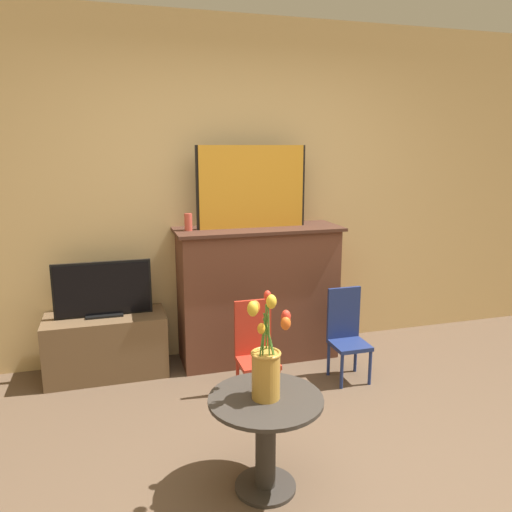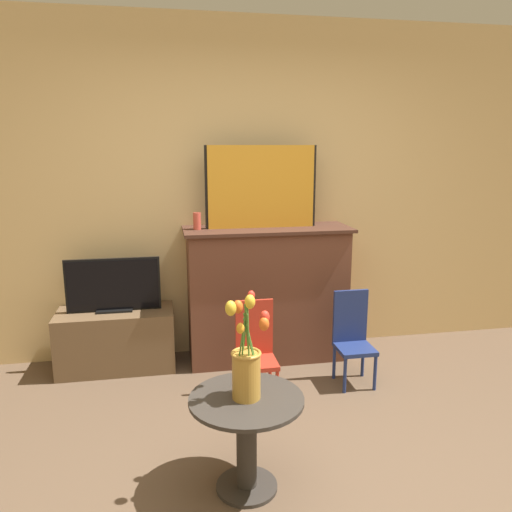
{
  "view_description": "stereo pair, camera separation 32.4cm",
  "coord_description": "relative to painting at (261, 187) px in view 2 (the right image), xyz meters",
  "views": [
    {
      "loc": [
        -0.94,
        -1.85,
        1.71
      ],
      "look_at": [
        -0.05,
        1.19,
        1.01
      ],
      "focal_mm": 35.0,
      "sensor_mm": 36.0,
      "label": 1
    },
    {
      "loc": [
        -0.63,
        -1.92,
        1.71
      ],
      "look_at": [
        -0.05,
        1.19,
        1.01
      ],
      "focal_mm": 35.0,
      "sensor_mm": 36.0,
      "label": 2
    }
  ],
  "objects": [
    {
      "name": "fireplace_mantel",
      "position": [
        0.05,
        -0.01,
        -0.85
      ],
      "size": [
        1.32,
        0.48,
        1.09
      ],
      "color": "brown",
      "rests_on": "ground"
    },
    {
      "name": "mantel_candle",
      "position": [
        -0.5,
        -0.01,
        -0.25
      ],
      "size": [
        0.06,
        0.06,
        0.13
      ],
      "color": "#CC4C3D",
      "rests_on": "fireplace_mantel"
    },
    {
      "name": "chair_red",
      "position": [
        -0.16,
        -0.66,
        -1.04
      ],
      "size": [
        0.26,
        0.26,
        0.68
      ],
      "color": "#B22D1E",
      "rests_on": "ground"
    },
    {
      "name": "painting",
      "position": [
        0.0,
        0.0,
        0.0
      ],
      "size": [
        0.87,
        0.03,
        0.63
      ],
      "color": "black",
      "rests_on": "fireplace_mantel"
    },
    {
      "name": "tv_monitor",
      "position": [
        -1.15,
        -0.0,
        -0.73
      ],
      "size": [
        0.71,
        0.12,
        0.41
      ],
      "color": "black",
      "rests_on": "tv_stand"
    },
    {
      "name": "vase_tulips",
      "position": [
        -0.39,
        -1.6,
        -0.72
      ],
      "size": [
        0.21,
        0.24,
        0.54
      ],
      "color": "#B78433",
      "rests_on": "side_table"
    },
    {
      "name": "chair_blue",
      "position": [
        0.57,
        -0.56,
        -1.04
      ],
      "size": [
        0.26,
        0.26,
        0.68
      ],
      "color": "navy",
      "rests_on": "ground"
    },
    {
      "name": "tv_stand",
      "position": [
        -1.15,
        -0.01,
        -1.17
      ],
      "size": [
        0.89,
        0.41,
        0.47
      ],
      "color": "brown",
      "rests_on": "ground"
    },
    {
      "name": "side_table",
      "position": [
        -0.39,
        -1.6,
        -1.07
      ],
      "size": [
        0.57,
        0.57,
        0.51
      ],
      "color": "#332D28",
      "rests_on": "ground"
    },
    {
      "name": "wall_back",
      "position": [
        -0.12,
        0.25,
        -0.05
      ],
      "size": [
        8.0,
        0.06,
        2.7
      ],
      "color": "tan",
      "rests_on": "ground"
    }
  ]
}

